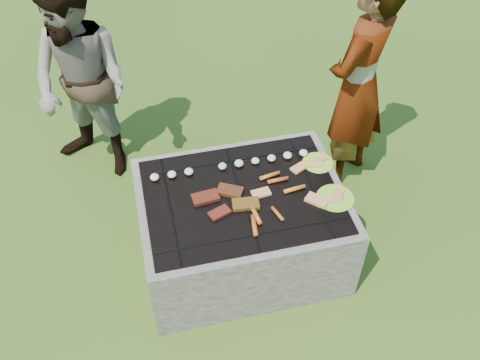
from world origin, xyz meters
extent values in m
plane|color=#294A12|center=(0.00, 0.00, 0.00)|extent=(60.00, 60.00, 0.00)
cube|color=#AAA397|center=(0.00, 0.41, 0.30)|extent=(1.30, 0.18, 0.60)
cube|color=gray|center=(0.00, -0.41, 0.30)|extent=(1.30, 0.18, 0.60)
cube|color=gray|center=(-0.56, 0.00, 0.30)|extent=(0.18, 0.64, 0.60)
cube|color=gray|center=(0.56, 0.00, 0.30)|extent=(0.18, 0.64, 0.60)
cube|color=black|center=(0.00, 0.00, 0.24)|extent=(0.94, 0.64, 0.48)
sphere|color=#FF5914|center=(0.00, 0.00, 0.46)|extent=(0.10, 0.10, 0.10)
cube|color=black|center=(0.00, 0.00, 0.61)|extent=(1.20, 0.90, 0.01)
cylinder|color=black|center=(-0.45, 0.00, 0.61)|extent=(0.01, 0.88, 0.01)
cylinder|color=black|center=(0.00, 0.00, 0.61)|extent=(0.01, 0.88, 0.01)
cylinder|color=black|center=(0.45, 0.00, 0.61)|extent=(0.01, 0.88, 0.01)
cylinder|color=black|center=(0.00, -0.32, 0.61)|extent=(1.18, 0.01, 0.01)
cylinder|color=black|center=(0.00, 0.32, 0.61)|extent=(1.18, 0.01, 0.01)
ellipsoid|color=white|center=(-0.51, 0.26, 0.63)|extent=(0.06, 0.06, 0.04)
ellipsoid|color=white|center=(-0.40, 0.26, 0.63)|extent=(0.06, 0.06, 0.04)
ellipsoid|color=beige|center=(-0.29, 0.26, 0.63)|extent=(0.06, 0.06, 0.04)
ellipsoid|color=beige|center=(-0.07, 0.26, 0.63)|extent=(0.06, 0.06, 0.04)
ellipsoid|color=silver|center=(0.04, 0.26, 0.63)|extent=(0.06, 0.06, 0.04)
ellipsoid|color=white|center=(0.16, 0.26, 0.63)|extent=(0.05, 0.05, 0.04)
ellipsoid|color=white|center=(0.27, 0.26, 0.63)|extent=(0.06, 0.06, 0.04)
ellipsoid|color=white|center=(0.38, 0.26, 0.63)|extent=(0.06, 0.06, 0.04)
ellipsoid|color=silver|center=(0.49, 0.26, 0.63)|extent=(0.06, 0.06, 0.04)
cube|color=maroon|center=(-0.23, 0.02, 0.62)|extent=(0.17, 0.11, 0.02)
cube|color=brown|center=(-0.07, 0.04, 0.62)|extent=(0.18, 0.16, 0.02)
cube|color=maroon|center=(-0.17, -0.12, 0.62)|extent=(0.15, 0.11, 0.02)
cube|color=#9F681D|center=(0.00, -0.09, 0.62)|extent=(0.18, 0.11, 0.02)
cylinder|color=orange|center=(0.21, 0.12, 0.63)|extent=(0.14, 0.05, 0.03)
cylinder|color=#CD4521|center=(0.25, 0.07, 0.62)|extent=(0.14, 0.03, 0.03)
cylinder|color=orange|center=(0.33, -0.03, 0.63)|extent=(0.15, 0.04, 0.03)
cylinder|color=orange|center=(0.04, -0.18, 0.63)|extent=(0.04, 0.15, 0.03)
cylinder|color=#C75220|center=(0.17, -0.20, 0.62)|extent=(0.06, 0.12, 0.02)
cylinder|color=red|center=(0.01, -0.26, 0.63)|extent=(0.05, 0.15, 0.03)
cube|color=#E8A777|center=(0.12, -0.01, 0.62)|extent=(0.12, 0.08, 0.02)
cube|color=#E19E73|center=(0.44, -0.15, 0.62)|extent=(0.15, 0.15, 0.02)
cube|color=#F4B67D|center=(0.42, 0.15, 0.62)|extent=(0.13, 0.10, 0.01)
cylinder|color=#FEFF3C|center=(0.56, 0.17, 0.61)|extent=(0.24, 0.24, 0.01)
cube|color=#E2AB74|center=(0.54, 0.15, 0.62)|extent=(0.09, 0.07, 0.01)
cube|color=tan|center=(0.59, 0.19, 0.62)|extent=(0.09, 0.07, 0.01)
cylinder|color=#C6FA3B|center=(0.56, -0.16, 0.61)|extent=(0.25, 0.25, 0.02)
cube|color=tan|center=(0.54, -0.18, 0.62)|extent=(0.09, 0.06, 0.01)
cube|color=tan|center=(0.59, -0.14, 0.62)|extent=(0.10, 0.11, 0.02)
imported|color=#9D9583|center=(0.98, 0.61, 0.86)|extent=(0.74, 0.71, 1.71)
imported|color=gray|center=(-0.91, 1.15, 0.80)|extent=(0.98, 0.96, 1.59)
camera|label=1|loc=(-0.53, -2.19, 3.07)|focal=40.00mm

